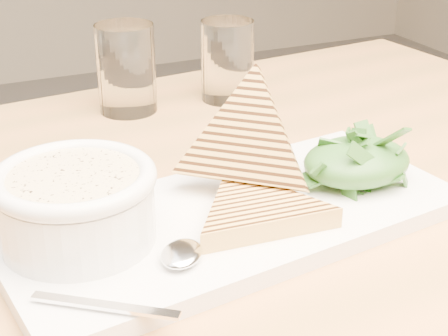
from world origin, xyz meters
name	(u,v)px	position (x,y,z in m)	size (l,w,h in m)	color
table_top	(212,216)	(0.06, 0.19, 0.74)	(1.10, 0.73, 0.04)	#B0753C
table_leg_br	(391,262)	(0.56, 0.50, 0.36)	(0.06, 0.06, 0.72)	#B0753C
platter	(233,219)	(0.06, 0.13, 0.77)	(0.41, 0.19, 0.02)	white
soup_bowl	(77,213)	(-0.08, 0.14, 0.80)	(0.13, 0.13, 0.05)	white
soup	(74,180)	(-0.08, 0.14, 0.83)	(0.11, 0.11, 0.01)	#D9BF8A
bowl_rim	(73,178)	(-0.08, 0.14, 0.83)	(0.13, 0.13, 0.01)	white
sandwich_flat	(257,211)	(0.07, 0.10, 0.78)	(0.15, 0.15, 0.02)	gold
sandwich_lean	(246,143)	(0.09, 0.16, 0.82)	(0.15, 0.15, 0.08)	gold
salad_base	(357,162)	(0.19, 0.13, 0.79)	(0.11, 0.08, 0.04)	#204919
arugula_pile	(357,156)	(0.19, 0.13, 0.80)	(0.11, 0.10, 0.05)	#346826
spoon_bowl	(182,254)	(-0.01, 0.07, 0.78)	(0.03, 0.04, 0.01)	silver
spoon_handle	(105,306)	(-0.08, 0.03, 0.78)	(0.11, 0.01, 0.00)	silver
glass_near	(126,69)	(0.06, 0.45, 0.81)	(0.07, 0.07, 0.11)	white
glass_far	(227,61)	(0.20, 0.44, 0.81)	(0.07, 0.07, 0.11)	white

